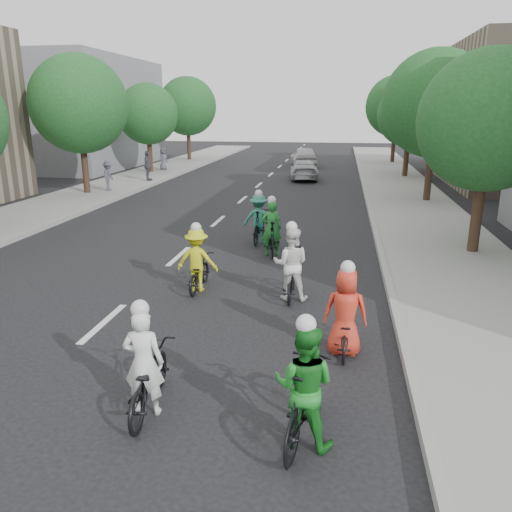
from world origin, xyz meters
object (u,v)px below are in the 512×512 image
(cyclist_3, at_px, (291,271))
(spectator_2, at_px, (163,159))
(follow_car_trail, at_px, (304,156))
(spectator_1, at_px, (148,166))
(cyclist_5, at_px, (345,321))
(cyclist_0, at_px, (304,394))
(follow_car_lead, at_px, (304,170))
(cyclist_1, at_px, (147,375))
(cyclist_4, at_px, (198,265))
(spectator_0, at_px, (109,176))
(cyclist_6, at_px, (272,234))
(cyclist_2, at_px, (259,222))

(cyclist_3, distance_m, spectator_2, 25.77)
(follow_car_trail, xyz_separation_m, spectator_1, (-8.55, -10.73, 0.27))
(cyclist_5, xyz_separation_m, follow_car_trail, (-3.10, 30.92, 0.14))
(cyclist_0, bearing_deg, follow_car_lead, -75.65)
(cyclist_1, height_order, follow_car_lead, cyclist_1)
(cyclist_4, relative_size, cyclist_5, 0.97)
(spectator_2, bearing_deg, spectator_0, -163.32)
(cyclist_3, bearing_deg, spectator_2, -64.86)
(cyclist_3, distance_m, cyclist_6, 3.70)
(cyclist_4, relative_size, spectator_0, 1.11)
(cyclist_0, xyz_separation_m, spectator_1, (-11.12, 22.85, 0.33))
(spectator_2, bearing_deg, follow_car_trail, -46.92)
(cyclist_1, bearing_deg, cyclist_6, -99.54)
(cyclist_5, bearing_deg, spectator_0, -51.57)
(cyclist_0, height_order, follow_car_trail, cyclist_0)
(cyclist_1, xyz_separation_m, follow_car_trail, (-0.25, 33.26, 0.19))
(cyclist_2, bearing_deg, spectator_1, -54.08)
(cyclist_2, height_order, spectator_1, spectator_1)
(follow_car_lead, height_order, follow_car_trail, follow_car_trail)
(cyclist_4, xyz_separation_m, cyclist_6, (1.35, 3.39, 0.02))
(cyclist_4, height_order, cyclist_5, cyclist_5)
(cyclist_4, distance_m, cyclist_5, 4.48)
(cyclist_0, xyz_separation_m, follow_car_lead, (-1.99, 26.11, -0.09))
(cyclist_6, bearing_deg, cyclist_3, 95.39)
(spectator_0, bearing_deg, cyclist_3, -148.67)
(spectator_0, bearing_deg, spectator_2, -5.23)
(spectator_0, xyz_separation_m, spectator_1, (0.61, 4.00, 0.11))
(cyclist_0, distance_m, spectator_0, 22.21)
(cyclist_3, relative_size, cyclist_4, 1.09)
(cyclist_4, distance_m, cyclist_6, 3.65)
(cyclist_2, relative_size, cyclist_4, 1.09)
(cyclist_5, height_order, spectator_1, spectator_1)
(follow_car_lead, distance_m, spectator_0, 12.14)
(cyclist_5, xyz_separation_m, cyclist_6, (-2.19, 6.13, 0.02))
(cyclist_3, bearing_deg, cyclist_2, -73.53)
(cyclist_3, height_order, spectator_0, cyclist_3)
(cyclist_6, height_order, spectator_0, cyclist_6)
(follow_car_lead, xyz_separation_m, spectator_0, (-9.74, -7.25, 0.31))
(cyclist_4, bearing_deg, cyclist_5, 142.10)
(cyclist_1, height_order, spectator_2, cyclist_1)
(cyclist_0, relative_size, spectator_0, 1.25)
(cyclist_2, bearing_deg, cyclist_0, 103.66)
(follow_car_trail, distance_m, spectator_2, 10.91)
(cyclist_3, bearing_deg, cyclist_6, -76.30)
(cyclist_2, distance_m, spectator_2, 20.66)
(cyclist_2, distance_m, cyclist_5, 8.00)
(cyclist_3, relative_size, spectator_1, 1.06)
(cyclist_2, distance_m, spectator_0, 12.85)
(spectator_1, bearing_deg, spectator_0, 162.77)
(cyclist_2, xyz_separation_m, follow_car_trail, (-0.29, 23.42, 0.07))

